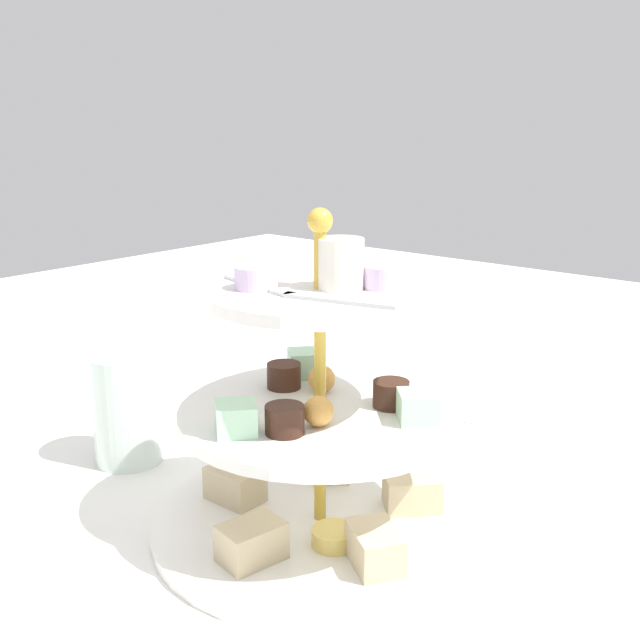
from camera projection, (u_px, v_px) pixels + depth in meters
The scene contains 4 objects.
ground_plane at pixel (320, 528), 0.66m from camera, with size 2.40×2.40×0.00m, color white.
tiered_serving_stand at pixel (321, 440), 0.64m from camera, with size 0.28×0.28×0.27m.
water_glass_tall_right at pixel (127, 408), 0.77m from camera, with size 0.07×0.07×0.11m, color silver.
butter_knife_left at pixel (422, 413), 0.91m from camera, with size 0.17×0.01×0.00m, color silver.
Camera 1 is at (0.38, -0.45, 0.34)m, focal length 43.11 mm.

